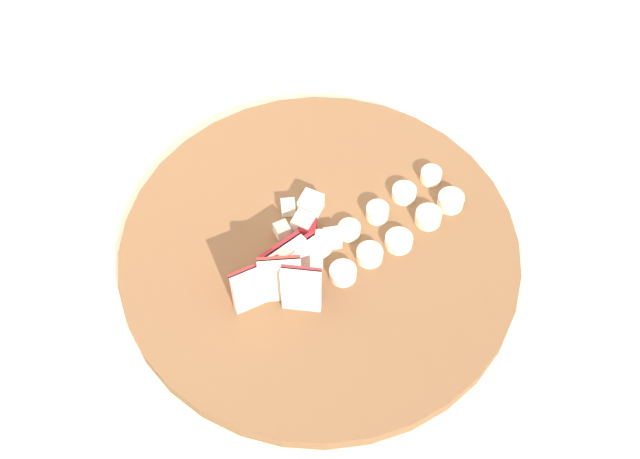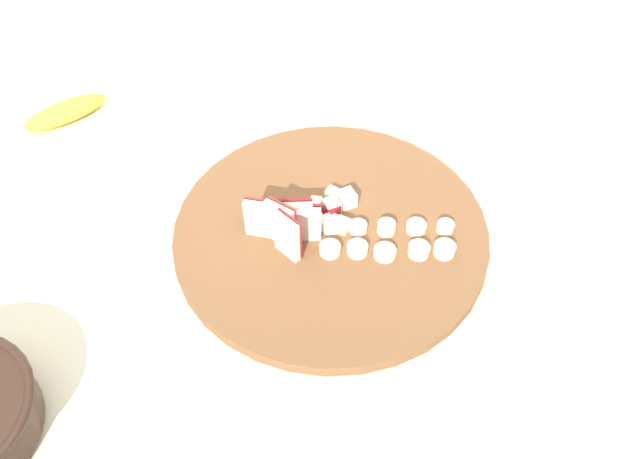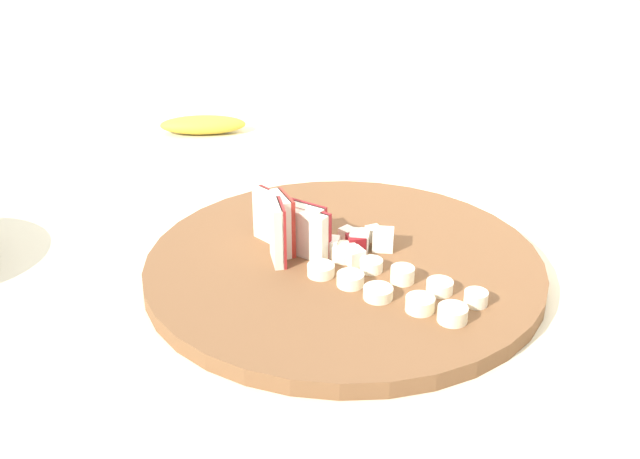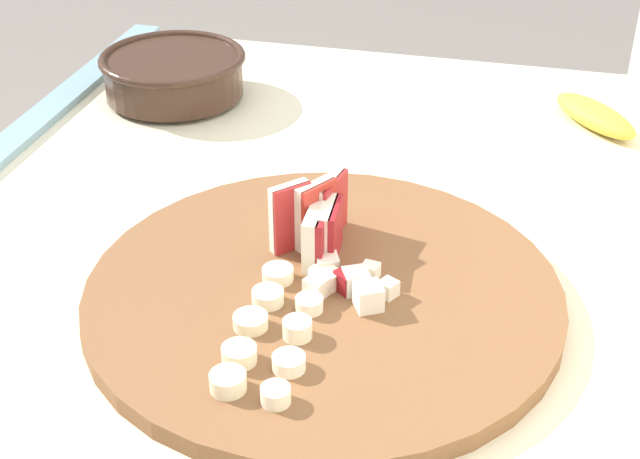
% 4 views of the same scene
% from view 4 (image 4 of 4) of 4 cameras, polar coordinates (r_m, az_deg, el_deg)
% --- Properties ---
extents(cutting_board, '(0.41, 0.41, 0.02)m').
position_cam_4_polar(cutting_board, '(0.79, 0.26, -3.90)').
color(cutting_board, brown).
rests_on(cutting_board, tiled_countertop).
extents(apple_wedge_fan, '(0.10, 0.06, 0.06)m').
position_cam_4_polar(apple_wedge_fan, '(0.81, -0.09, 0.44)').
color(apple_wedge_fan, '#A32323').
rests_on(apple_wedge_fan, cutting_board).
extents(apple_dice_pile, '(0.06, 0.08, 0.02)m').
position_cam_4_polar(apple_dice_pile, '(0.77, 1.98, -3.25)').
color(apple_dice_pile, beige).
rests_on(apple_dice_pile, cutting_board).
extents(banana_slice_rows, '(0.17, 0.07, 0.02)m').
position_cam_4_polar(banana_slice_rows, '(0.73, -2.79, -6.02)').
color(banana_slice_rows, '#F4EAC6').
rests_on(banana_slice_rows, cutting_board).
extents(ceramic_bowl, '(0.18, 0.18, 0.06)m').
position_cam_4_polar(ceramic_bowl, '(1.17, -9.07, 9.56)').
color(ceramic_bowl, '#382319').
rests_on(ceramic_bowl, tiled_countertop).
extents(banana_peel, '(0.13, 0.12, 0.03)m').
position_cam_4_polar(banana_peel, '(1.13, 16.69, 6.79)').
color(banana_peel, gold).
rests_on(banana_peel, tiled_countertop).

